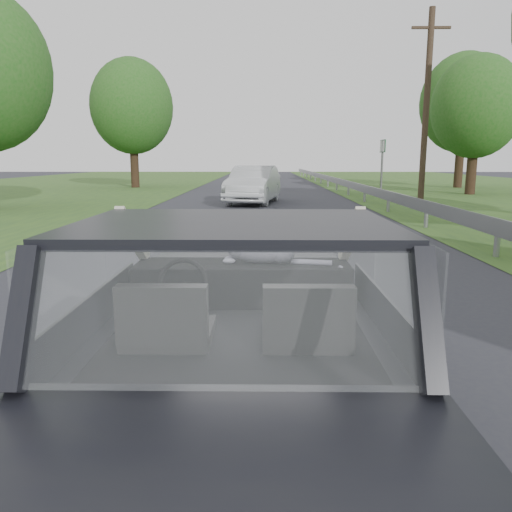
{
  "coord_description": "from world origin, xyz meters",
  "views": [
    {
      "loc": [
        0.15,
        -3.01,
        1.76
      ],
      "look_at": [
        0.1,
        0.5,
        1.08
      ],
      "focal_mm": 35.0,
      "sensor_mm": 36.0,
      "label": 1
    }
  ],
  "objects_px": {
    "other_car": "(253,185)",
    "utility_pole": "(426,108)",
    "subject_car": "(239,326)",
    "cat": "(262,251)",
    "highway_sign": "(382,166)"
  },
  "relations": [
    {
      "from": "subject_car",
      "to": "utility_pole",
      "type": "height_order",
      "value": "utility_pole"
    },
    {
      "from": "other_car",
      "to": "utility_pole",
      "type": "distance_m",
      "value": 7.48
    },
    {
      "from": "highway_sign",
      "to": "other_car",
      "type": "bearing_deg",
      "value": -133.95
    },
    {
      "from": "cat",
      "to": "utility_pole",
      "type": "height_order",
      "value": "utility_pole"
    },
    {
      "from": "highway_sign",
      "to": "cat",
      "type": "bearing_deg",
      "value": -105.47
    },
    {
      "from": "subject_car",
      "to": "highway_sign",
      "type": "height_order",
      "value": "highway_sign"
    },
    {
      "from": "other_car",
      "to": "utility_pole",
      "type": "xyz_separation_m",
      "value": [
        6.85,
        0.24,
        2.99
      ]
    },
    {
      "from": "cat",
      "to": "utility_pole",
      "type": "distance_m",
      "value": 18.35
    },
    {
      "from": "subject_car",
      "to": "cat",
      "type": "xyz_separation_m",
      "value": [
        0.14,
        0.63,
        0.37
      ]
    },
    {
      "from": "highway_sign",
      "to": "utility_pole",
      "type": "distance_m",
      "value": 7.33
    },
    {
      "from": "subject_car",
      "to": "cat",
      "type": "bearing_deg",
      "value": 77.04
    },
    {
      "from": "cat",
      "to": "other_car",
      "type": "distance_m",
      "value": 16.73
    },
    {
      "from": "subject_car",
      "to": "highway_sign",
      "type": "distance_m",
      "value": 25.41
    },
    {
      "from": "utility_pole",
      "to": "cat",
      "type": "bearing_deg",
      "value": -110.91
    },
    {
      "from": "other_car",
      "to": "subject_car",
      "type": "bearing_deg",
      "value": -79.87
    }
  ]
}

